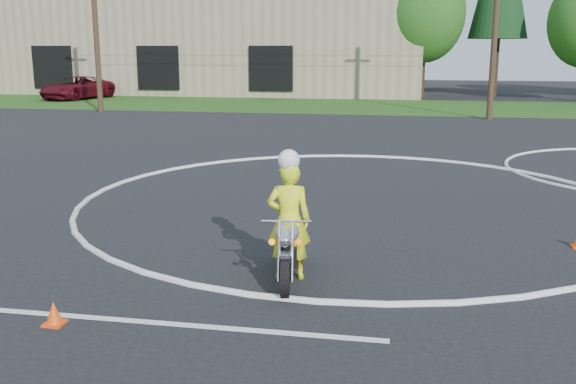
# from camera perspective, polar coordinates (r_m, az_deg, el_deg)

# --- Properties ---
(ground) EXTENTS (120.00, 120.00, 0.00)m
(ground) POSITION_cam_1_polar(r_m,az_deg,el_deg) (11.56, 4.62, -4.20)
(ground) COLOR black
(ground) RESTS_ON ground
(grass_strip) EXTENTS (120.00, 10.00, 0.02)m
(grass_strip) POSITION_cam_1_polar(r_m,az_deg,el_deg) (38.17, 8.85, 7.52)
(grass_strip) COLOR #1E4714
(grass_strip) RESTS_ON ground
(course_markings) EXTENTS (19.05, 19.05, 0.12)m
(course_markings) POSITION_cam_1_polar(r_m,az_deg,el_deg) (15.76, 14.15, 0.05)
(course_markings) COLOR silver
(course_markings) RESTS_ON ground
(primary_motorcycle) EXTENTS (0.69, 1.98, 1.05)m
(primary_motorcycle) POSITION_cam_1_polar(r_m,az_deg,el_deg) (9.38, -0.02, -4.95)
(primary_motorcycle) COLOR black
(primary_motorcycle) RESTS_ON ground
(rider_primary_grp) EXTENTS (0.69, 0.51, 1.94)m
(rider_primary_grp) POSITION_cam_1_polar(r_m,az_deg,el_deg) (9.39, 0.08, -2.21)
(rider_primary_grp) COLOR #EFFF1A
(rider_primary_grp) RESTS_ON ground
(pickup_grp) EXTENTS (3.59, 5.81, 1.50)m
(pickup_grp) POSITION_cam_1_polar(r_m,az_deg,el_deg) (45.43, -18.23, 8.79)
(pickup_grp) COLOR #4E0915
(pickup_grp) RESTS_ON ground
(warehouse) EXTENTS (41.00, 17.00, 8.30)m
(warehouse) POSITION_cam_1_polar(r_m,az_deg,el_deg) (54.46, -10.36, 13.35)
(warehouse) COLOR tan
(warehouse) RESTS_ON ground
(utility_poles) EXTENTS (41.60, 1.12, 10.00)m
(utility_poles) POSITION_cam_1_polar(r_m,az_deg,el_deg) (32.30, 18.06, 15.37)
(utility_poles) COLOR #473321
(utility_poles) RESTS_ON ground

